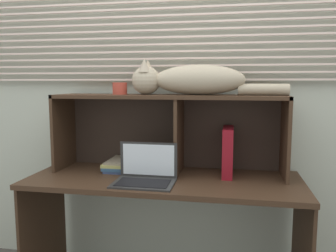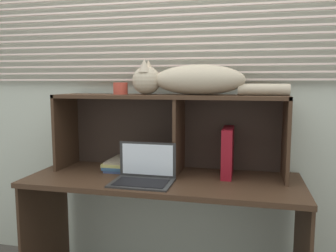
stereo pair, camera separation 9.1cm
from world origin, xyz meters
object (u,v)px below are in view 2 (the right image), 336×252
at_px(laptop, 144,174).
at_px(cat, 189,80).
at_px(binder_upright, 228,152).
at_px(small_basket, 121,88).
at_px(book_stack, 119,164).

bearing_deg(laptop, cat, 48.66).
bearing_deg(binder_upright, laptop, -151.65).
bearing_deg(small_basket, cat, -0.00).
distance_m(laptop, book_stack, 0.35).
height_order(cat, book_stack, cat).
relative_size(laptop, binder_upright, 1.16).
distance_m(book_stack, small_basket, 0.49).
relative_size(cat, laptop, 2.75).
bearing_deg(small_basket, book_stack, -177.87).
distance_m(cat, small_basket, 0.45).
height_order(binder_upright, book_stack, binder_upright).
height_order(laptop, binder_upright, binder_upright).
bearing_deg(binder_upright, book_stack, -179.95).
xyz_separation_m(binder_upright, small_basket, (-0.68, 0.00, 0.38)).
bearing_deg(laptop, binder_upright, 28.35).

